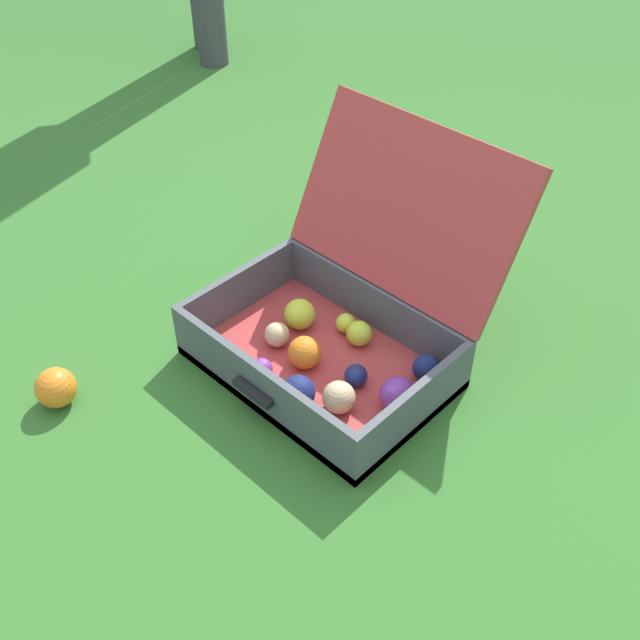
% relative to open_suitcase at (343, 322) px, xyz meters
% --- Properties ---
extents(ground_plane, '(16.00, 16.00, 0.00)m').
position_rel_open_suitcase_xyz_m(ground_plane, '(-0.03, 0.01, -0.11)').
color(ground_plane, '#336B28').
extents(open_suitcase, '(0.58, 0.60, 0.50)m').
position_rel_open_suitcase_xyz_m(open_suitcase, '(0.00, 0.00, 0.00)').
color(open_suitcase, '#B23838').
rests_on(open_suitcase, ground).
extents(stray_ball_on_grass, '(0.09, 0.09, 0.09)m').
position_rel_open_suitcase_xyz_m(stray_ball_on_grass, '(-0.36, -0.55, -0.07)').
color(stray_ball_on_grass, orange).
rests_on(stray_ball_on_grass, ground).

